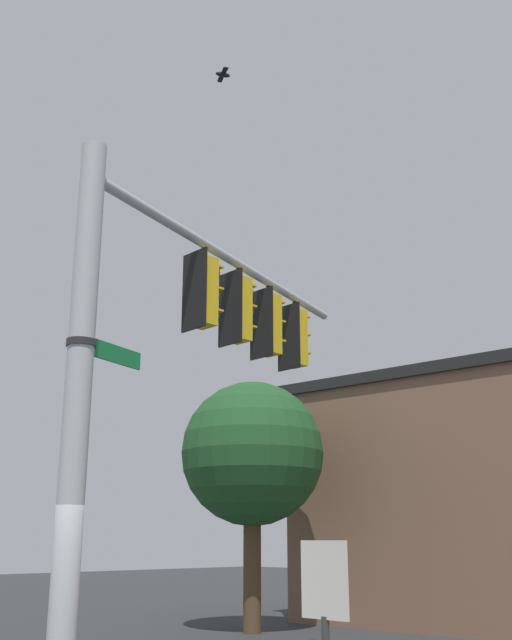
{
  "coord_description": "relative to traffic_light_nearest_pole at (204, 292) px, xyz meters",
  "views": [
    {
      "loc": [
        7.51,
        -4.32,
        2.14
      ],
      "look_at": [
        -1.21,
        3.95,
        5.67
      ],
      "focal_mm": 42.02,
      "sensor_mm": 36.0,
      "label": 1
    }
  ],
  "objects": [
    {
      "name": "bird_flying",
      "position": [
        0.36,
        -0.0,
        3.59
      ],
      "size": [
        0.41,
        0.25,
        0.08
      ],
      "color": "black"
    },
    {
      "name": "traffic_light_mid_inner",
      "position": [
        -0.3,
        0.98,
        0.0
      ],
      "size": [
        0.54,
        0.49,
        1.31
      ],
      "color": "black"
    },
    {
      "name": "traffic_light_mid_outer",
      "position": [
        -0.6,
        1.96,
        0.0
      ],
      "size": [
        0.54,
        0.49,
        1.31
      ],
      "color": "black"
    },
    {
      "name": "historical_marker",
      "position": [
        2.91,
        -0.74,
        -4.29
      ],
      "size": [
        0.6,
        0.08,
        2.13
      ],
      "color": "#333333",
      "rests_on": "ground"
    },
    {
      "name": "traffic_light_nearest_pole",
      "position": [
        0.0,
        0.0,
        0.0
      ],
      "size": [
        0.54,
        0.49,
        1.31
      ],
      "color": "black"
    },
    {
      "name": "street_name_sign",
      "position": [
        0.67,
        -2.2,
        -1.37
      ],
      "size": [
        0.51,
        1.22,
        0.22
      ],
      "color": "#147238"
    },
    {
      "name": "traffic_light_arm_end",
      "position": [
        -0.9,
        2.94,
        0.0
      ],
      "size": [
        0.54,
        0.49,
        1.31
      ],
      "color": "black"
    },
    {
      "name": "signal_pole",
      "position": [
        0.74,
        -2.44,
        -2.25
      ],
      "size": [
        0.31,
        0.31,
        6.9
      ],
      "primitive_type": "cylinder",
      "color": "#ADB2B7",
      "rests_on": "ground"
    },
    {
      "name": "mast_arm",
      "position": [
        -0.27,
        0.88,
        0.77
      ],
      "size": [
        2.17,
        6.67,
        0.15
      ],
      "primitive_type": "cylinder",
      "rotation": [
        0.0,
        1.57,
        1.87
      ],
      "color": "#ADB2B7"
    },
    {
      "name": "tree_by_storefront",
      "position": [
        -5.68,
        6.33,
        -1.49
      ],
      "size": [
        3.6,
        3.6,
        6.04
      ],
      "color": "#4C3823",
      "rests_on": "ground"
    }
  ]
}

